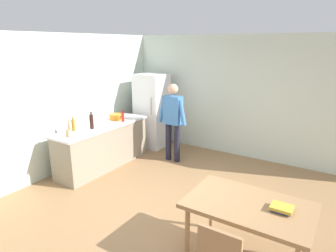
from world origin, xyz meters
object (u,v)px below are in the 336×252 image
at_px(dining_table, 248,210).
at_px(bottle_sauce_red, 123,117).
at_px(refrigerator, 152,111).
at_px(person, 173,118).
at_px(bottle_oil_amber, 73,125).
at_px(utensil_jar, 69,132).
at_px(bottle_wine_dark, 92,121).
at_px(book_stack, 282,208).
at_px(cooking_pot, 116,117).

relative_size(dining_table, bottle_sauce_red, 5.83).
bearing_deg(refrigerator, person, -30.23).
bearing_deg(bottle_oil_amber, utensil_jar, -52.20).
xyz_separation_m(person, bottle_wine_dark, (-1.03, -1.34, 0.07)).
height_order(refrigerator, book_stack, refrigerator).
xyz_separation_m(person, dining_table, (2.35, -2.15, -0.31)).
bearing_deg(bottle_wine_dark, cooking_pot, 96.78).
bearing_deg(utensil_jar, bottle_sauce_red, 84.94).
xyz_separation_m(dining_table, utensil_jar, (-3.34, 0.23, 0.31)).
bearing_deg(utensil_jar, dining_table, -3.99).
xyz_separation_m(utensil_jar, bottle_sauce_red, (0.12, 1.31, 0.02)).
relative_size(refrigerator, dining_table, 1.29).
bearing_deg(bottle_sauce_red, book_stack, -22.81).
bearing_deg(refrigerator, utensil_jar, -90.98).
height_order(bottle_sauce_red, bottle_oil_amber, bottle_oil_amber).
height_order(person, utensil_jar, person).
bearing_deg(bottle_sauce_red, person, 34.36).
bearing_deg(bottle_sauce_red, refrigerator, 93.68).
xyz_separation_m(bottle_sauce_red, bottle_oil_amber, (-0.34, -1.02, 0.02)).
bearing_deg(dining_table, person, 137.59).
height_order(dining_table, cooking_pot, cooking_pot).
xyz_separation_m(refrigerator, bottle_oil_amber, (-0.27, -2.17, 0.12)).
bearing_deg(bottle_sauce_red, dining_table, -25.63).
bearing_deg(refrigerator, bottle_oil_amber, -97.06).
bearing_deg(refrigerator, bottle_sauce_red, -86.32).
distance_m(dining_table, cooking_pot, 3.83).
height_order(person, cooking_pot, person).
relative_size(cooking_pot, bottle_sauce_red, 1.67).
height_order(person, book_stack, person).
bearing_deg(book_stack, bottle_oil_amber, 173.02).
bearing_deg(person, bottle_oil_amber, -126.95).
height_order(dining_table, utensil_jar, utensil_jar).
bearing_deg(cooking_pot, person, 25.98).
bearing_deg(person, book_stack, -37.95).
bearing_deg(utensil_jar, bottle_oil_amber, 127.80).
height_order(person, dining_table, person).
distance_m(dining_table, bottle_oil_amber, 3.62).
distance_m(refrigerator, utensil_jar, 2.47).
relative_size(person, cooking_pot, 4.25).
bearing_deg(bottle_wine_dark, book_stack, -11.59).
height_order(dining_table, book_stack, book_stack).
relative_size(person, bottle_wine_dark, 5.00).
relative_size(refrigerator, utensil_jar, 5.62).
xyz_separation_m(cooking_pot, bottle_sauce_red, (0.24, -0.05, 0.04)).
xyz_separation_m(cooking_pot, utensil_jar, (0.13, -1.37, 0.02)).
relative_size(refrigerator, bottle_sauce_red, 7.50).
height_order(refrigerator, person, refrigerator).
height_order(cooking_pot, bottle_sauce_red, bottle_sauce_red).
relative_size(dining_table, utensil_jar, 4.37).
height_order(cooking_pot, bottle_wine_dark, bottle_wine_dark).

